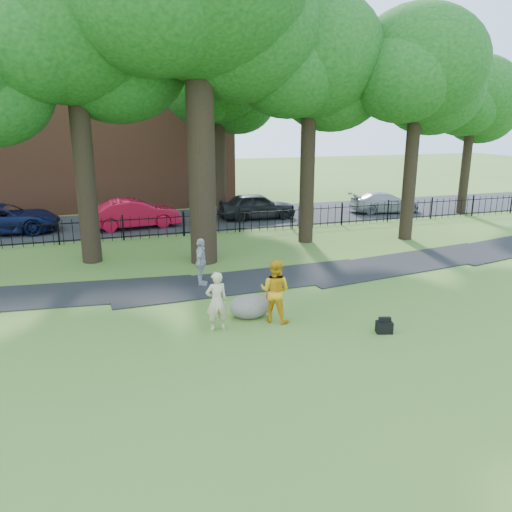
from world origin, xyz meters
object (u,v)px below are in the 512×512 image
object	(u,v)px
man	(275,291)
red_sedan	(135,214)
woman	(217,301)
boulder	(250,305)

from	to	relation	value
man	red_sedan	world-z (taller)	man
woman	red_sedan	distance (m)	14.86
woman	boulder	distance (m)	1.45
man	boulder	bearing A→B (deg)	-3.40
woman	boulder	bearing A→B (deg)	-155.75
boulder	red_sedan	size ratio (longest dim) A/B	0.26
man	red_sedan	bearing A→B (deg)	-39.20
red_sedan	woman	bearing A→B (deg)	178.33
red_sedan	man	bearing A→B (deg)	-174.79
man	red_sedan	distance (m)	15.00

